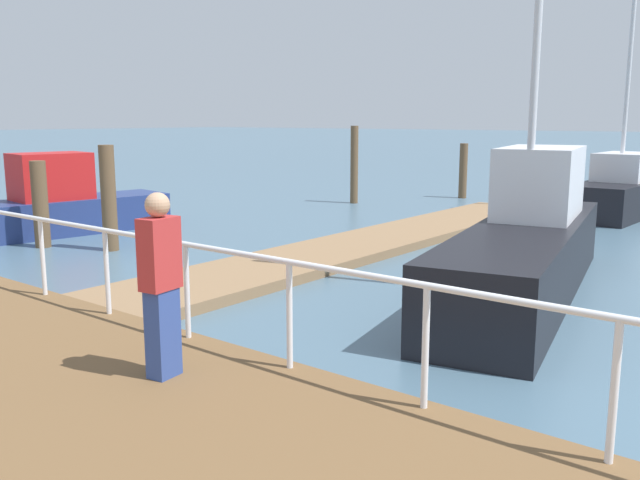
% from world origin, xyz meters
% --- Properties ---
extents(floating_dock, '(15.42, 2.00, 0.18)m').
position_xyz_m(floating_dock, '(4.21, 9.41, 0.09)').
color(floating_dock, '#93704C').
rests_on(floating_dock, ground_plane).
extents(boardwalk_railing, '(0.06, 26.72, 1.08)m').
position_xyz_m(boardwalk_railing, '(-3.15, 8.30, 1.23)').
color(boardwalk_railing, white).
rests_on(boardwalk_railing, boardwalk).
extents(dock_piling_1, '(0.26, 0.26, 2.56)m').
position_xyz_m(dock_piling_1, '(10.42, 14.23, 1.28)').
color(dock_piling_1, brown).
rests_on(dock_piling_1, ground_plane).
extents(dock_piling_2, '(0.28, 0.28, 1.93)m').
position_xyz_m(dock_piling_2, '(14.01, 12.06, 0.96)').
color(dock_piling_2, brown).
rests_on(dock_piling_2, ground_plane).
extents(dock_piling_3, '(0.33, 0.33, 1.89)m').
position_xyz_m(dock_piling_3, '(-0.21, 15.05, 0.95)').
color(dock_piling_3, brown).
rests_on(dock_piling_3, ground_plane).
extents(dock_piling_4, '(0.32, 0.32, 2.24)m').
position_xyz_m(dock_piling_4, '(0.50, 13.56, 1.12)').
color(dock_piling_4, brown).
rests_on(dock_piling_4, ground_plane).
extents(moored_boat_0, '(4.86, 1.83, 7.33)m').
position_xyz_m(moored_boat_0, '(12.76, 6.46, 0.73)').
color(moored_boat_0, black).
rests_on(moored_boat_0, ground_plane).
extents(moored_boat_1, '(7.44, 2.95, 7.51)m').
position_xyz_m(moored_boat_1, '(2.57, 5.22, 0.83)').
color(moored_boat_1, black).
rests_on(moored_boat_1, ground_plane).
extents(moored_boat_2, '(5.23, 2.25, 1.98)m').
position_xyz_m(moored_boat_2, '(1.05, 16.39, 0.69)').
color(moored_boat_2, navy).
rests_on(moored_boat_2, ground_plane).
extents(pedestrian_1, '(0.39, 0.26, 1.74)m').
position_xyz_m(pedestrian_1, '(-4.04, 6.13, 1.30)').
color(pedestrian_1, '#334C99').
rests_on(pedestrian_1, boardwalk).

